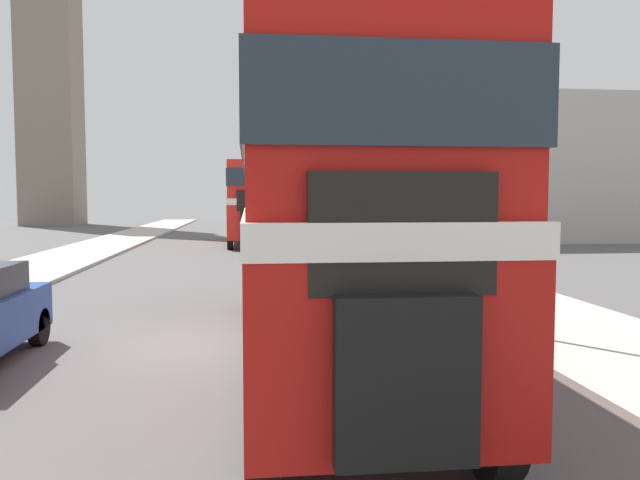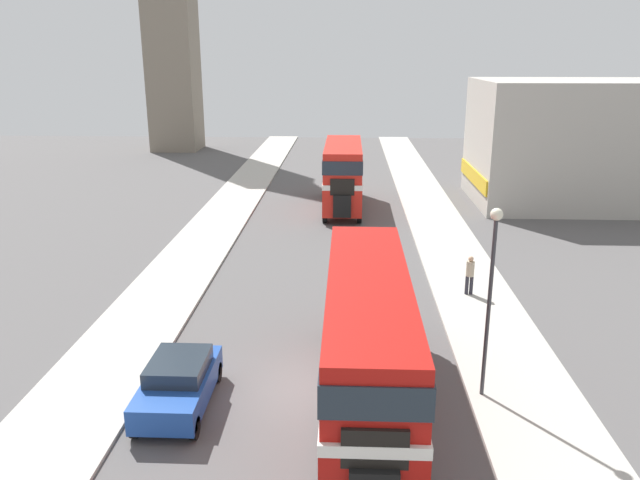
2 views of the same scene
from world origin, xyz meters
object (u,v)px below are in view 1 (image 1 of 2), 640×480
Objects in this scene: bus_distant at (251,197)px; church_tower at (48,3)px; pedestrian_walking at (436,244)px; street_lamp at (519,116)px; double_decker_bus at (320,204)px.

bus_distant is 36.12m from church_tower.
pedestrian_walking is 8.82m from street_lamp.
street_lamp is at bearing 10.30° from double_decker_bus.
church_tower is (-18.09, 25.86, 17.58)m from bus_distant.
street_lamp is (4.50, -23.92, 1.38)m from bus_distant.
pedestrian_walking is (4.65, 8.91, -1.34)m from double_decker_bus.
bus_distant is 24.38m from street_lamp.
double_decker_bus is at bearing -69.31° from church_tower.
bus_distant is at bearing -55.02° from church_tower.
street_lamp reaches higher than pedestrian_walking.
pedestrian_walking is 0.29× the size of street_lamp.
church_tower reaches higher than double_decker_bus.
street_lamp is at bearing -97.59° from pedestrian_walking.
bus_distant is at bearing 92.21° from double_decker_bus.
pedestrian_walking is at bearing 82.41° from street_lamp.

